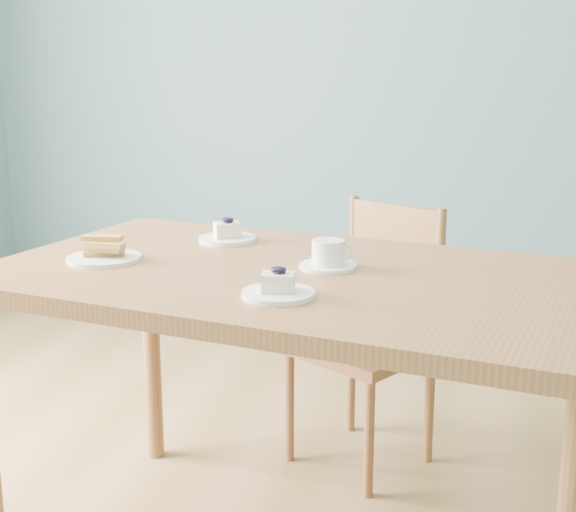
# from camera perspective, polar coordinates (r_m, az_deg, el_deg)

# --- Properties ---
(room) EXTENTS (5.01, 5.01, 2.71)m
(room) POSITION_cam_1_polar(r_m,az_deg,el_deg) (1.86, 4.21, 15.08)
(room) COLOR #9A6F48
(room) RESTS_ON ground
(dining_table) EXTENTS (1.64, 1.13, 0.81)m
(dining_table) POSITION_cam_1_polar(r_m,az_deg,el_deg) (1.96, 0.74, -3.37)
(dining_table) COLOR brown
(dining_table) RESTS_ON ground
(dining_chair) EXTENTS (0.53, 0.52, 0.86)m
(dining_chair) POSITION_cam_1_polar(r_m,az_deg,el_deg) (2.65, 5.75, -5.49)
(dining_chair) COLOR brown
(dining_chair) RESTS_ON ground
(cheesecake_plate_near) EXTENTS (0.16, 0.16, 0.07)m
(cheesecake_plate_near) POSITION_cam_1_polar(r_m,az_deg,el_deg) (1.73, -0.70, -2.35)
(cheesecake_plate_near) COLOR white
(cheesecake_plate_near) RESTS_ON dining_table
(cheesecake_plate_far) EXTENTS (0.16, 0.16, 0.07)m
(cheesecake_plate_far) POSITION_cam_1_polar(r_m,az_deg,el_deg) (2.28, -4.33, 1.50)
(cheesecake_plate_far) COLOR white
(cheesecake_plate_far) RESTS_ON dining_table
(coffee_cup) EXTENTS (0.14, 0.14, 0.07)m
(coffee_cup) POSITION_cam_1_polar(r_m,az_deg,el_deg) (1.97, 2.91, -0.02)
(coffee_cup) COLOR white
(coffee_cup) RESTS_ON dining_table
(biscotti_plate) EXTENTS (0.19, 0.19, 0.06)m
(biscotti_plate) POSITION_cam_1_polar(r_m,az_deg,el_deg) (2.10, -12.96, 0.19)
(biscotti_plate) COLOR white
(biscotti_plate) RESTS_ON dining_table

